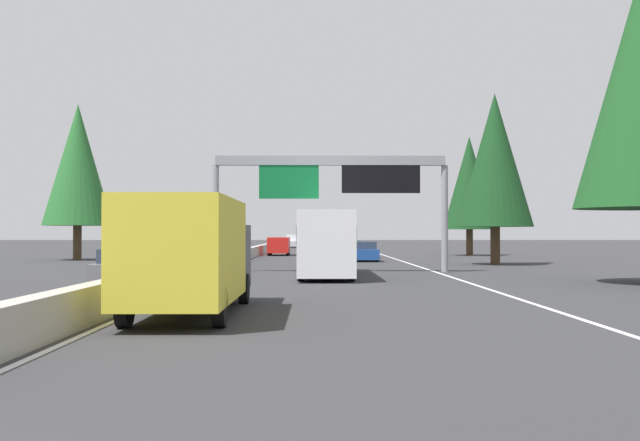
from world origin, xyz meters
TOP-DOWN VIEW (x-y plane):
  - ground_plane at (60.00, 0.00)m, footprint 320.00×320.00m
  - median_barrier at (80.00, 0.30)m, footprint 180.00×0.56m
  - shoulder_stripe_right at (70.00, -11.52)m, footprint 160.00×0.16m
  - shoulder_stripe_median at (70.00, -0.25)m, footprint 160.00×0.16m
  - sign_gantry_overhead at (35.65, -6.04)m, footprint 0.50×12.68m
  - box_truck_far_right at (14.34, -1.85)m, footprint 8.50×2.40m
  - bus_mid_right at (32.16, -5.52)m, footprint 11.50×2.55m
  - sedan_distant_b at (59.69, -9.23)m, footprint 4.40×1.80m
  - pickup_far_left at (103.93, -1.80)m, footprint 5.60×2.00m
  - minivan_near_center at (66.55, -1.64)m, footprint 5.00×1.95m
  - sedan_mid_center at (51.54, -8.78)m, footprint 4.40×1.80m
  - sedan_far_center at (46.93, -5.47)m, footprint 4.40×1.80m
  - oncoming_near at (25.68, 2.68)m, footprint 4.40×1.80m
  - conifer_right_near at (45.54, -17.07)m, footprint 5.04×5.04m
  - conifer_right_mid at (66.01, -19.51)m, footprint 4.91×4.91m
  - conifer_left_near at (54.49, 13.54)m, footprint 5.37×5.37m

SIDE VIEW (x-z plane):
  - ground_plane at x=60.00m, z-range 0.00..0.00m
  - shoulder_stripe_right at x=70.00m, z-range 0.00..0.01m
  - shoulder_stripe_median at x=70.00m, z-range 0.00..0.01m
  - median_barrier at x=80.00m, z-range 0.00..0.90m
  - sedan_distant_b at x=59.69m, z-range -0.05..1.42m
  - sedan_mid_center at x=51.54m, z-range -0.05..1.42m
  - sedan_far_center at x=46.93m, z-range -0.05..1.42m
  - oncoming_near at x=25.68m, z-range -0.05..1.42m
  - pickup_far_left at x=103.93m, z-range -0.02..1.84m
  - minivan_near_center at x=66.55m, z-range 0.11..1.80m
  - box_truck_far_right at x=14.34m, z-range 0.14..3.09m
  - bus_mid_right at x=32.16m, z-range 0.17..3.27m
  - sign_gantry_overhead at x=35.65m, z-range 1.85..8.09m
  - conifer_right_mid at x=66.01m, z-range 1.20..12.36m
  - conifer_right_near at x=45.54m, z-range 1.24..12.70m
  - conifer_left_near at x=54.49m, z-range 1.32..13.53m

